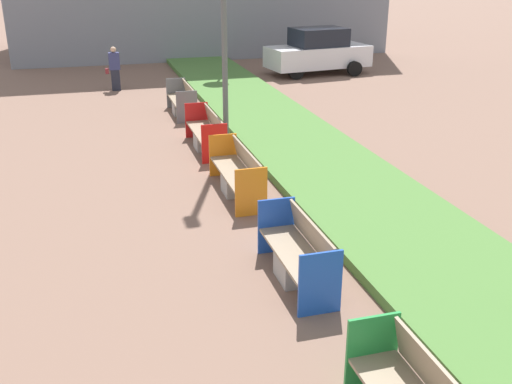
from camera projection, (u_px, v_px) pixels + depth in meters
name	position (u px, v px, depth m)	size (l,w,h in m)	color
planter_grass_strip	(393.00, 223.00, 10.75)	(2.80, 120.00, 0.18)	#4C7A38
bench_blue_frame	(298.00, 258.00, 8.94)	(0.65, 1.98, 0.94)	#9E9B96
bench_orange_frame	(238.00, 176.00, 12.23)	(0.65, 2.38, 0.94)	#9E9B96
bench_red_frame	(207.00, 135.00, 15.08)	(0.65, 2.31, 0.94)	#9E9B96
bench_grey_frame	(183.00, 103.00, 18.39)	(0.65, 2.08, 0.94)	#9E9B96
pedestrian_walking	(115.00, 69.00, 21.57)	(0.53, 0.24, 1.57)	#232633
parked_car_distant	(318.00, 52.00, 24.58)	(4.39, 2.29, 1.86)	silver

